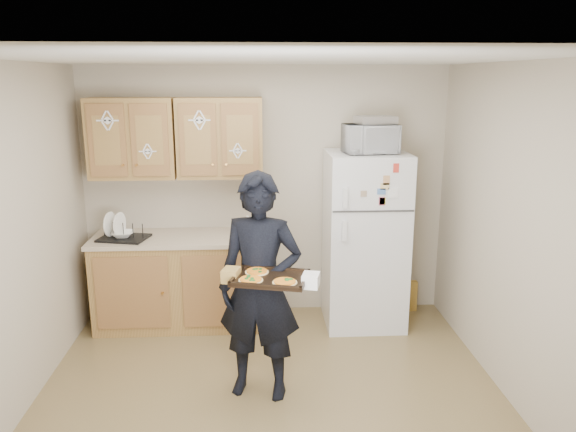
% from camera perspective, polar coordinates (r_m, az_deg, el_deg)
% --- Properties ---
extents(floor, '(3.60, 3.60, 0.00)m').
position_cam_1_polar(floor, '(4.44, -1.69, -18.56)').
color(floor, brown).
rests_on(floor, ground).
extents(ceiling, '(3.60, 3.60, 0.00)m').
position_cam_1_polar(ceiling, '(3.75, -1.98, 15.67)').
color(ceiling, silver).
rests_on(ceiling, wall_back).
extents(wall_back, '(3.60, 0.04, 2.50)m').
position_cam_1_polar(wall_back, '(5.66, -2.27, 2.37)').
color(wall_back, '#AEA28D').
rests_on(wall_back, floor).
extents(wall_front, '(3.60, 0.04, 2.50)m').
position_cam_1_polar(wall_front, '(2.25, -0.65, -16.38)').
color(wall_front, '#AEA28D').
rests_on(wall_front, floor).
extents(wall_left, '(0.04, 3.60, 2.50)m').
position_cam_1_polar(wall_left, '(4.27, -26.77, -3.02)').
color(wall_left, '#AEA28D').
rests_on(wall_left, floor).
extents(wall_right, '(0.04, 3.60, 2.50)m').
position_cam_1_polar(wall_right, '(4.34, 22.68, -2.33)').
color(wall_right, '#AEA28D').
rests_on(wall_right, floor).
extents(refrigerator, '(0.75, 0.70, 1.70)m').
position_cam_1_polar(refrigerator, '(5.50, 7.79, -2.41)').
color(refrigerator, silver).
rests_on(refrigerator, floor).
extents(base_cabinet, '(1.60, 0.60, 0.86)m').
position_cam_1_polar(base_cabinet, '(5.63, -10.88, -6.63)').
color(base_cabinet, brown).
rests_on(base_cabinet, floor).
extents(countertop, '(1.64, 0.64, 0.04)m').
position_cam_1_polar(countertop, '(5.49, -11.09, -2.23)').
color(countertop, '#C4AF97').
rests_on(countertop, base_cabinet).
extents(upper_cab_left, '(0.80, 0.33, 0.75)m').
position_cam_1_polar(upper_cab_left, '(5.51, -15.52, 7.61)').
color(upper_cab_left, brown).
rests_on(upper_cab_left, wall_back).
extents(upper_cab_right, '(0.80, 0.33, 0.75)m').
position_cam_1_polar(upper_cab_right, '(5.40, -6.91, 7.89)').
color(upper_cab_right, brown).
rests_on(upper_cab_right, wall_back).
extents(cereal_box, '(0.20, 0.07, 0.32)m').
position_cam_1_polar(cereal_box, '(6.06, 11.99, -7.93)').
color(cereal_box, gold).
rests_on(cereal_box, floor).
extents(person, '(0.71, 0.55, 1.73)m').
position_cam_1_polar(person, '(4.21, -2.88, -7.25)').
color(person, black).
rests_on(person, floor).
extents(baking_tray, '(0.58, 0.48, 0.04)m').
position_cam_1_polar(baking_tray, '(3.88, -1.80, -6.41)').
color(baking_tray, black).
rests_on(baking_tray, person).
extents(pizza_front_left, '(0.17, 0.17, 0.02)m').
position_cam_1_polar(pizza_front_left, '(3.82, -3.80, -6.46)').
color(pizza_front_left, orange).
rests_on(pizza_front_left, baking_tray).
extents(pizza_front_right, '(0.17, 0.17, 0.02)m').
position_cam_1_polar(pizza_front_right, '(3.77, -0.33, -6.70)').
color(pizza_front_right, orange).
rests_on(pizza_front_right, baking_tray).
extents(pizza_back_left, '(0.17, 0.17, 0.02)m').
position_cam_1_polar(pizza_back_left, '(3.97, -3.19, -5.63)').
color(pizza_back_left, orange).
rests_on(pizza_back_left, baking_tray).
extents(microwave, '(0.52, 0.38, 0.26)m').
position_cam_1_polar(microwave, '(5.26, 8.36, 7.76)').
color(microwave, silver).
rests_on(microwave, refrigerator).
extents(foil_pan, '(0.38, 0.30, 0.07)m').
position_cam_1_polar(foil_pan, '(5.28, 8.88, 9.61)').
color(foil_pan, silver).
rests_on(foil_pan, microwave).
extents(dish_rack, '(0.49, 0.42, 0.17)m').
position_cam_1_polar(dish_rack, '(5.49, -16.39, -1.39)').
color(dish_rack, black).
rests_on(dish_rack, countertop).
extents(bowl, '(0.22, 0.22, 0.05)m').
position_cam_1_polar(bowl, '(5.50, -16.45, -1.78)').
color(bowl, white).
rests_on(bowl, dish_rack).
extents(soap_bottle, '(0.12, 0.12, 0.21)m').
position_cam_1_polar(soap_bottle, '(5.31, -4.09, -1.13)').
color(soap_bottle, silver).
rests_on(soap_bottle, countertop).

